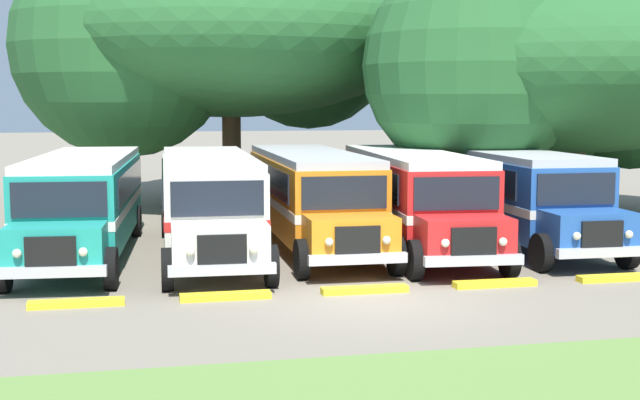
# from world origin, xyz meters

# --- Properties ---
(ground_plane) EXTENTS (220.00, 220.00, 0.00)m
(ground_plane) POSITION_xyz_m (0.00, 0.00, 0.00)
(ground_plane) COLOR slate
(parked_bus_slot_0) EXTENTS (3.41, 10.95, 2.82)m
(parked_bus_slot_0) POSITION_xyz_m (-6.45, 7.36, 1.58)
(parked_bus_slot_0) COLOR teal
(parked_bus_slot_0) RESTS_ON ground_plane
(parked_bus_slot_1) EXTENTS (3.01, 10.88, 2.82)m
(parked_bus_slot_1) POSITION_xyz_m (-3.00, 6.85, 1.58)
(parked_bus_slot_1) COLOR silver
(parked_bus_slot_1) RESTS_ON ground_plane
(parked_bus_slot_2) EXTENTS (2.81, 10.86, 2.82)m
(parked_bus_slot_2) POSITION_xyz_m (0.16, 7.50, 1.58)
(parked_bus_slot_2) COLOR orange
(parked_bus_slot_2) RESTS_ON ground_plane
(parked_bus_slot_3) EXTENTS (3.32, 10.94, 2.82)m
(parked_bus_slot_3) POSITION_xyz_m (3.09, 6.72, 1.58)
(parked_bus_slot_3) COLOR red
(parked_bus_slot_3) RESTS_ON ground_plane
(parked_bus_slot_4) EXTENTS (2.86, 10.86, 2.82)m
(parked_bus_slot_4) POSITION_xyz_m (6.34, 7.11, 1.58)
(parked_bus_slot_4) COLOR #23519E
(parked_bus_slot_4) RESTS_ON ground_plane
(curb_wheelstop_0) EXTENTS (2.00, 0.36, 0.15)m
(curb_wheelstop_0) POSITION_xyz_m (-6.34, 0.82, 0.07)
(curb_wheelstop_0) COLOR yellow
(curb_wheelstop_0) RESTS_ON ground_plane
(curb_wheelstop_1) EXTENTS (2.00, 0.36, 0.15)m
(curb_wheelstop_1) POSITION_xyz_m (-3.17, 0.82, 0.07)
(curb_wheelstop_1) COLOR yellow
(curb_wheelstop_1) RESTS_ON ground_plane
(curb_wheelstop_2) EXTENTS (2.00, 0.36, 0.15)m
(curb_wheelstop_2) POSITION_xyz_m (0.00, 0.82, 0.07)
(curb_wheelstop_2) COLOR yellow
(curb_wheelstop_2) RESTS_ON ground_plane
(curb_wheelstop_3) EXTENTS (2.00, 0.36, 0.15)m
(curb_wheelstop_3) POSITION_xyz_m (3.17, 0.82, 0.07)
(curb_wheelstop_3) COLOR yellow
(curb_wheelstop_3) RESTS_ON ground_plane
(curb_wheelstop_4) EXTENTS (2.00, 0.36, 0.15)m
(curb_wheelstop_4) POSITION_xyz_m (6.34, 0.82, 0.07)
(curb_wheelstop_4) COLOR yellow
(curb_wheelstop_4) RESTS_ON ground_plane
(broad_shade_tree) EXTENTS (16.45, 16.51, 11.88)m
(broad_shade_tree) POSITION_xyz_m (-1.38, 19.24, 6.99)
(broad_shade_tree) COLOR brown
(broad_shade_tree) RESTS_ON ground_plane
(secondary_tree) EXTENTS (15.66, 15.21, 9.41)m
(secondary_tree) POSITION_xyz_m (10.51, 12.32, 5.40)
(secondary_tree) COLOR brown
(secondary_tree) RESTS_ON ground_plane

